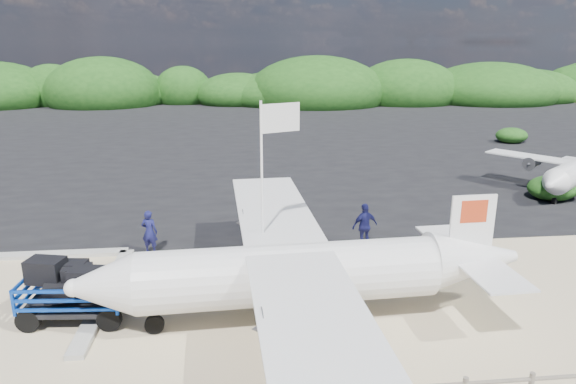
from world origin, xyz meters
name	(u,v)px	position (x,y,z in m)	size (l,w,h in m)	color
ground	(248,312)	(0.00, 0.00, 0.00)	(160.00, 160.00, 0.00)	beige
asphalt_apron	(238,137)	(0.00, 30.00, 0.00)	(90.00, 50.00, 0.04)	#B2B2B2
vegetation_band	(236,104)	(0.00, 55.00, 0.00)	(124.00, 8.00, 4.40)	#B2B2B2
baggage_cart	(78,319)	(-4.98, 0.13, 0.00)	(3.16, 1.80, 1.58)	#0B39A7
flagpole	(264,302)	(0.51, 0.57, 0.00)	(1.25, 0.52, 6.27)	white
signboard	(317,347)	(1.79, -2.02, 0.00)	(1.46, 0.14, 1.20)	#522C17
crew_a	(149,232)	(-3.60, 4.97, 0.86)	(0.63, 0.41, 1.72)	#13154A
crew_b	(297,220)	(2.21, 5.82, 0.83)	(0.81, 0.63, 1.67)	#13154A
crew_c	(365,226)	(4.73, 4.61, 0.92)	(1.07, 0.45, 1.83)	#13154A
aircraft_large	(451,138)	(18.04, 27.59, 0.00)	(15.43, 15.43, 4.63)	#B2B2B2
aircraft_small	(161,138)	(-6.48, 30.26, 0.00)	(7.51, 7.51, 2.70)	#B2B2B2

